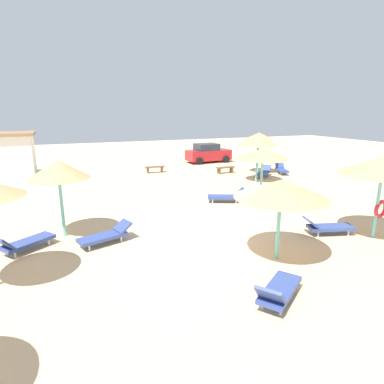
{
  "coord_description": "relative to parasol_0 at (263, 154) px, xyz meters",
  "views": [
    {
      "loc": [
        -5.09,
        -9.39,
        4.6
      ],
      "look_at": [
        0.0,
        3.0,
        1.2
      ],
      "focal_mm": 29.99,
      "sensor_mm": 36.0,
      "label": 1
    }
  ],
  "objects": [
    {
      "name": "parked_car",
      "position": [
        2.68,
        12.41,
        -1.59
      ],
      "size": [
        4.08,
        2.14,
        1.72
      ],
      "color": "#B21E23",
      "rests_on": "ground"
    },
    {
      "name": "beach_cabana",
      "position": [
        -13.73,
        11.59,
        -0.82
      ],
      "size": [
        4.71,
        3.45,
        3.15
      ],
      "color": "white",
      "rests_on": "ground"
    },
    {
      "name": "lounger_1",
      "position": [
        3.56,
        4.89,
        -2.1
      ],
      "size": [
        1.85,
        1.7,
        0.75
      ],
      "color": "#33478C",
      "rests_on": "ground"
    },
    {
      "name": "lounger_5",
      "position": [
        -5.15,
        -8.37,
        -2.09
      ],
      "size": [
        1.89,
        1.59,
        0.79
      ],
      "color": "#33478C",
      "rests_on": "ground"
    },
    {
      "name": "lounger_2",
      "position": [
        -8.55,
        -3.05,
        -2.1
      ],
      "size": [
        2.01,
        1.2,
        0.68
      ],
      "color": "#33478C",
      "rests_on": "ground"
    },
    {
      "name": "bench_0",
      "position": [
        1.64,
        7.1,
        -2.07
      ],
      "size": [
        1.52,
        0.48,
        0.49
      ],
      "color": "brown",
      "rests_on": "ground"
    },
    {
      "name": "parasol_0",
      "position": [
        0.0,
        0.0,
        0.0
      ],
      "size": [
        2.88,
        2.88,
        2.7
      ],
      "color": "#6BC6BC",
      "rests_on": "ground"
    },
    {
      "name": "parasol_7",
      "position": [
        0.77,
        -6.24,
        0.27
      ],
      "size": [
        2.96,
        2.96,
        3.04
      ],
      "color": "#6BC6BC",
      "rests_on": "ground"
    },
    {
      "name": "parasol_4",
      "position": [
        3.94,
        6.26,
        0.33
      ],
      "size": [
        2.35,
        2.35,
        3.03
      ],
      "color": "#6BC6BC",
      "rests_on": "ground"
    },
    {
      "name": "lounger_4",
      "position": [
        5.53,
        5.42,
        -2.09
      ],
      "size": [
        1.3,
        1.96,
        0.79
      ],
      "color": "#33478C",
      "rests_on": "ground"
    },
    {
      "name": "parasol_2",
      "position": [
        -9.92,
        -1.72,
        0.13
      ],
      "size": [
        2.21,
        2.21,
        2.89
      ],
      "color": "#6BC6BC",
      "rests_on": "ground"
    },
    {
      "name": "parasol_1",
      "position": [
        2.06,
        3.58,
        0.32
      ],
      "size": [
        2.56,
        2.56,
        3.09
      ],
      "color": "#6BC6BC",
      "rests_on": "ground"
    },
    {
      "name": "ground_plane",
      "position": [
        -4.69,
        -4.67,
        -2.42
      ],
      "size": [
        80.0,
        80.0,
        0.0
      ],
      "primitive_type": "plane",
      "color": "#DBBA8C"
    },
    {
      "name": "bench_1",
      "position": [
        -3.23,
        9.32,
        -2.07
      ],
      "size": [
        1.51,
        0.43,
        0.49
      ],
      "color": "brown",
      "rests_on": "ground"
    },
    {
      "name": "lounger_7",
      "position": [
        -0.62,
        -5.37,
        -2.1
      ],
      "size": [
        2.0,
        1.15,
        0.7
      ],
      "color": "#33478C",
      "rests_on": "ground"
    },
    {
      "name": "lounger_6",
      "position": [
        -11.19,
        -2.67,
        -2.09
      ],
      "size": [
        1.89,
        1.6,
        0.79
      ],
      "color": "#33478C",
      "rests_on": "ground"
    },
    {
      "name": "parasol_5",
      "position": [
        -3.67,
        -6.32,
        -0.13
      ],
      "size": [
        2.85,
        2.85,
        2.58
      ],
      "color": "#6BC6BC",
      "rests_on": "ground"
    },
    {
      "name": "lounger_0",
      "position": [
        -2.04,
        0.03,
        -2.09
      ],
      "size": [
        1.96,
        1.36,
        0.77
      ],
      "color": "#33478C",
      "rests_on": "ground"
    }
  ]
}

